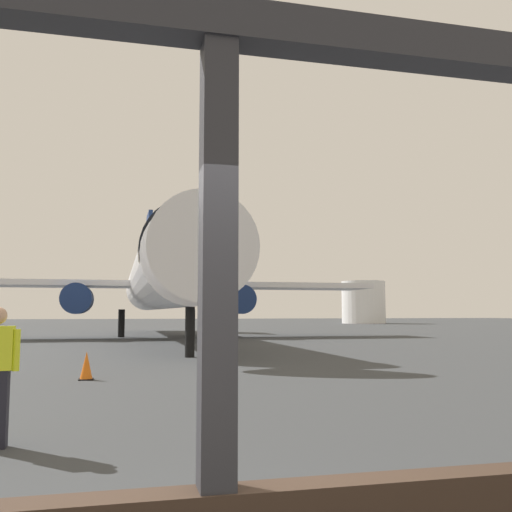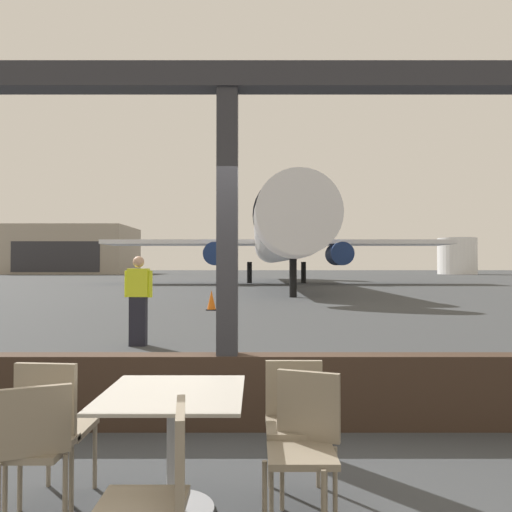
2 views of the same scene
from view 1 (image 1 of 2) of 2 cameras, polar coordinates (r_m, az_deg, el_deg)
ground_plane at (r=43.24m, az=-12.96°, el=-7.74°), size 220.00×220.00×0.00m
window_frame at (r=3.28m, az=-3.94°, el=-13.58°), size 7.48×0.24×3.50m
airplane at (r=36.63m, az=-9.41°, el=-2.23°), size 29.53×37.15×10.78m
traffic_cone at (r=15.07m, az=-16.59°, el=-10.53°), size 0.36×0.36×0.70m
fuel_storage_tank at (r=89.36m, az=10.69°, el=-4.57°), size 6.63×6.63×6.45m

